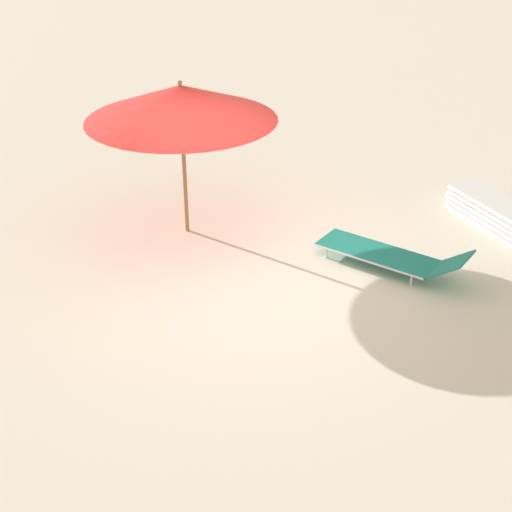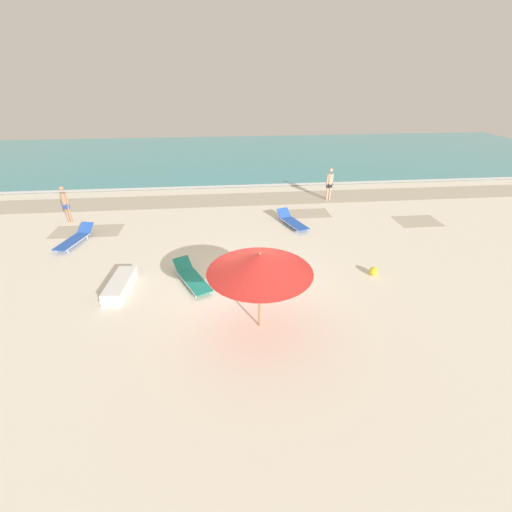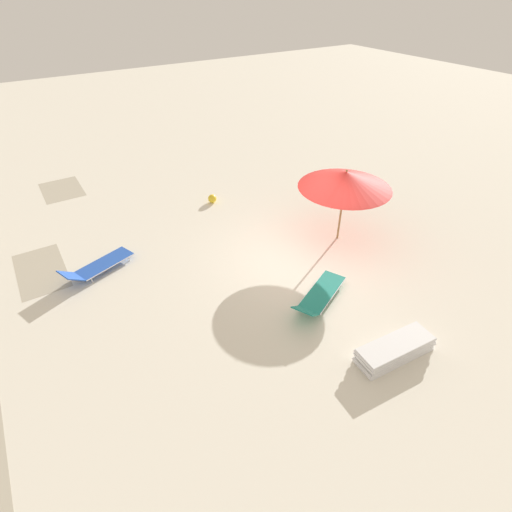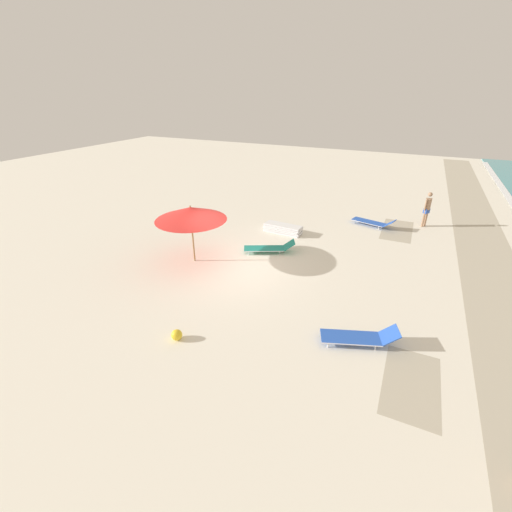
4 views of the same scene
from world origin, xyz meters
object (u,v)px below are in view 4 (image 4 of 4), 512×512
object	(u,v)px
sun_lounger_beside_umbrella	(359,337)
beach_ball	(177,335)
beachgoer_shoreline_child	(427,207)
beach_umbrella	(191,214)
sun_lounger_near_water_left	(269,248)
sun_lounger_under_umbrella	(373,222)
lounger_stack	(283,229)

from	to	relation	value
sun_lounger_beside_umbrella	beach_ball	xyz separation A→B (m)	(1.99, -4.64, -0.06)
beachgoer_shoreline_child	beach_ball	world-z (taller)	beachgoer_shoreline_child
beach_umbrella	sun_lounger_near_water_left	distance (m)	3.66
sun_lounger_under_umbrella	sun_lounger_near_water_left	bearing A→B (deg)	-20.60
sun_lounger_under_umbrella	beachgoer_shoreline_child	bearing A→B (deg)	129.09
beach_ball	sun_lounger_near_water_left	bearing A→B (deg)	178.73
beach_ball	beach_umbrella	bearing A→B (deg)	-151.71
sun_lounger_under_umbrella	beachgoer_shoreline_child	size ratio (longest dim) A/B	1.25
beachgoer_shoreline_child	sun_lounger_under_umbrella	bearing A→B (deg)	-31.78
beachgoer_shoreline_child	beach_ball	bearing A→B (deg)	7.84
beach_umbrella	lounger_stack	size ratio (longest dim) A/B	1.44
sun_lounger_near_water_left	beach_umbrella	bearing A→B (deg)	-76.16
sun_lounger_near_water_left	beach_ball	xyz separation A→B (m)	(6.31, -0.14, -0.05)
lounger_stack	sun_lounger_beside_umbrella	world-z (taller)	sun_lounger_beside_umbrella
sun_lounger_under_umbrella	beachgoer_shoreline_child	distance (m)	2.69
beach_umbrella	lounger_stack	distance (m)	5.17
beachgoer_shoreline_child	beach_umbrella	bearing A→B (deg)	-11.94
sun_lounger_beside_umbrella	beach_ball	size ratio (longest dim) A/B	6.87
sun_lounger_under_umbrella	beach_ball	distance (m)	11.95
sun_lounger_under_umbrella	beach_umbrella	bearing A→B (deg)	-25.68
beachgoer_shoreline_child	beach_ball	xyz separation A→B (m)	(12.41, -6.05, -0.84)
beach_umbrella	sun_lounger_under_umbrella	xyz separation A→B (m)	(-7.07, 6.02, -1.81)
beach_umbrella	sun_lounger_beside_umbrella	bearing A→B (deg)	71.76
beach_umbrella	sun_lounger_near_water_left	bearing A→B (deg)	129.68
sun_lounger_beside_umbrella	sun_lounger_near_water_left	xyz separation A→B (m)	(-4.32, -4.50, -0.00)
sun_lounger_under_umbrella	lounger_stack	bearing A→B (deg)	-39.61
sun_lounger_beside_umbrella	beachgoer_shoreline_child	bearing A→B (deg)	152.43
lounger_stack	sun_lounger_under_umbrella	bearing A→B (deg)	130.15
beach_umbrella	sun_lounger_near_water_left	xyz separation A→B (m)	(-2.03, 2.44, -1.81)
beach_umbrella	beachgoer_shoreline_child	distance (m)	11.71
lounger_stack	beachgoer_shoreline_child	size ratio (longest dim) A/B	1.09
lounger_stack	sun_lounger_beside_umbrella	xyz separation A→B (m)	(6.61, 4.76, 0.00)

